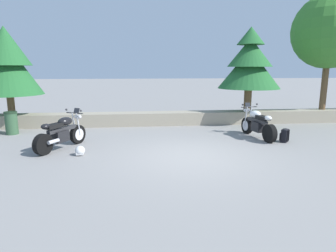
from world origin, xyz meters
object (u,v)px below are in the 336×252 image
object	(u,v)px
rider_backpack	(285,135)
pine_tree_far_left	(7,62)
motorcycle_white_centre	(258,124)
leafy_tree_mid_right	(335,33)
pine_tree_mid_left	(250,63)
rider_helmet	(80,151)
motorcycle_black_near_left	(62,133)
trash_bin	(11,123)

from	to	relation	value
rider_backpack	pine_tree_far_left	world-z (taller)	pine_tree_far_left
motorcycle_white_centre	rider_backpack	distance (m)	1.01
pine_tree_far_left	leafy_tree_mid_right	bearing A→B (deg)	0.39
pine_tree_mid_left	rider_backpack	bearing A→B (deg)	-89.89
rider_backpack	pine_tree_mid_left	xyz separation A→B (m)	(-0.01, 3.47, 2.43)
rider_helmet	leafy_tree_mid_right	xyz separation A→B (m)	(10.43, 4.40, 3.85)
leafy_tree_mid_right	pine_tree_far_left	bearing A→B (deg)	-179.61
motorcycle_white_centre	leafy_tree_mid_right	bearing A→B (deg)	31.95
rider_helmet	leafy_tree_mid_right	size ratio (longest dim) A/B	0.05
motorcycle_white_centre	rider_backpack	bearing A→B (deg)	-47.79
motorcycle_black_near_left	trash_bin	bearing A→B (deg)	136.38
rider_helmet	pine_tree_far_left	size ratio (longest dim) A/B	0.08
motorcycle_white_centre	trash_bin	xyz separation A→B (m)	(-8.98, 1.49, -0.05)
leafy_tree_mid_right	pine_tree_mid_left	bearing A→B (deg)	-178.89
rider_helmet	pine_tree_far_left	world-z (taller)	pine_tree_far_left
leafy_tree_mid_right	trash_bin	size ratio (longest dim) A/B	6.02
trash_bin	motorcycle_white_centre	bearing A→B (deg)	-9.43
pine_tree_mid_left	pine_tree_far_left	bearing A→B (deg)	-179.89
trash_bin	pine_tree_mid_left	bearing A→B (deg)	7.38
motorcycle_black_near_left	pine_tree_far_left	distance (m)	5.01
rider_backpack	motorcycle_black_near_left	bearing A→B (deg)	-179.57
motorcycle_white_centre	leafy_tree_mid_right	world-z (taller)	leafy_tree_mid_right
motorcycle_black_near_left	rider_helmet	bearing A→B (deg)	-50.00
motorcycle_white_centre	motorcycle_black_near_left	bearing A→B (deg)	-173.23
motorcycle_black_near_left	leafy_tree_mid_right	world-z (taller)	leafy_tree_mid_right
pine_tree_mid_left	trash_bin	xyz separation A→B (m)	(-9.63, -1.25, -2.24)
motorcycle_white_centre	pine_tree_mid_left	world-z (taller)	pine_tree_mid_left
motorcycle_black_near_left	motorcycle_white_centre	bearing A→B (deg)	6.77
rider_backpack	motorcycle_white_centre	bearing A→B (deg)	132.21
rider_helmet	pine_tree_far_left	xyz separation A→B (m)	(-3.50, 4.30, 2.54)
pine_tree_far_left	pine_tree_mid_left	xyz separation A→B (m)	(10.08, 0.02, -0.01)
rider_helmet	rider_backpack	bearing A→B (deg)	7.39
motorcycle_black_near_left	pine_tree_mid_left	world-z (taller)	pine_tree_mid_left
motorcycle_black_near_left	leafy_tree_mid_right	size ratio (longest dim) A/B	0.36
motorcycle_black_near_left	pine_tree_far_left	size ratio (longest dim) A/B	0.52
pine_tree_mid_left	motorcycle_white_centre	bearing A→B (deg)	-103.42
motorcycle_black_near_left	motorcycle_white_centre	size ratio (longest dim) A/B	0.90
pine_tree_mid_left	leafy_tree_mid_right	distance (m)	4.08
motorcycle_black_near_left	pine_tree_far_left	world-z (taller)	pine_tree_far_left
motorcycle_white_centre	trash_bin	world-z (taller)	motorcycle_white_centre
rider_backpack	leafy_tree_mid_right	bearing A→B (deg)	42.60
motorcycle_black_near_left	motorcycle_white_centre	distance (m)	6.64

